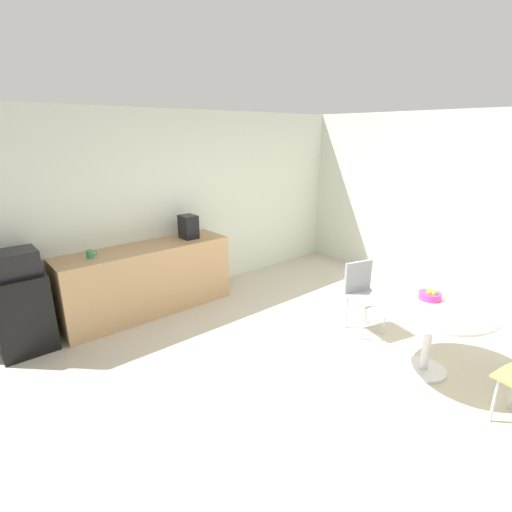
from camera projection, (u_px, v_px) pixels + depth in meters
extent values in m
plane|color=beige|center=(345.00, 379.00, 3.74)|extent=(6.00, 6.00, 0.00)
cube|color=silver|center=(181.00, 205.00, 5.51)|extent=(6.00, 0.10, 2.60)
cube|color=silver|center=(488.00, 210.00, 5.19)|extent=(0.10, 6.00, 2.60)
cube|color=tan|center=(147.00, 279.00, 5.05)|extent=(2.21, 0.60, 0.90)
cube|color=black|center=(22.00, 313.00, 4.15)|extent=(0.54, 0.54, 0.87)
cube|color=black|center=(12.00, 263.00, 3.98)|extent=(0.48, 0.38, 0.26)
cylinder|color=silver|center=(423.00, 369.00, 3.88)|extent=(0.44, 0.44, 0.03)
cylinder|color=silver|center=(428.00, 337.00, 3.76)|extent=(0.08, 0.08, 0.71)
cylinder|color=white|center=(433.00, 305.00, 3.66)|extent=(1.16, 1.16, 0.03)
cylinder|color=silver|center=(385.00, 318.00, 4.52)|extent=(0.02, 0.02, 0.42)
cylinder|color=silver|center=(364.00, 323.00, 4.40)|extent=(0.02, 0.02, 0.42)
cylinder|color=silver|center=(367.00, 307.00, 4.80)|extent=(0.02, 0.02, 0.42)
cylinder|color=silver|center=(347.00, 312.00, 4.67)|extent=(0.02, 0.02, 0.42)
cube|color=gray|center=(367.00, 298.00, 4.53)|extent=(0.52, 0.52, 0.03)
cube|color=gray|center=(358.00, 276.00, 4.63)|extent=(0.37, 0.14, 0.38)
cylinder|color=silver|center=(494.00, 400.00, 3.14)|extent=(0.02, 0.02, 0.42)
cylinder|color=#D8338C|center=(430.00, 296.00, 3.75)|extent=(0.21, 0.21, 0.07)
sphere|color=#66B233|center=(434.00, 294.00, 3.70)|extent=(0.07, 0.07, 0.07)
sphere|color=orange|center=(430.00, 293.00, 3.72)|extent=(0.07, 0.07, 0.07)
sphere|color=#66B233|center=(430.00, 292.00, 3.74)|extent=(0.07, 0.07, 0.07)
sphere|color=yellow|center=(430.00, 292.00, 3.74)|extent=(0.07, 0.07, 0.07)
cylinder|color=#338C59|center=(90.00, 254.00, 4.45)|extent=(0.08, 0.08, 0.09)
torus|color=#338C59|center=(95.00, 253.00, 4.49)|extent=(0.06, 0.01, 0.06)
cube|color=black|center=(188.00, 227.00, 5.27)|extent=(0.20, 0.24, 0.32)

